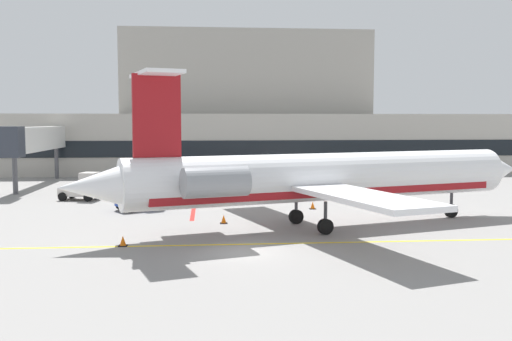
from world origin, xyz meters
The scene contains 11 objects.
ground centered at (0.00, 0.00, -0.05)m, with size 120.00×120.00×0.11m.
terminal_building centered at (1.19, 46.86, 6.43)m, with size 76.74×13.25×18.18m.
jet_bridge_west centered at (-18.76, 30.09, 4.65)m, with size 2.40×18.36×6.03m.
regional_jet centered at (5.04, 5.94, 3.07)m, with size 30.01×21.84×9.03m.
baggage_tug centered at (-6.41, 14.18, 0.95)m, with size 3.62×3.23×2.09m.
pushback_tractor centered at (-11.91, 19.93, 1.01)m, with size 3.44×2.56×2.28m.
belt_loader centered at (14.42, 25.57, 0.93)m, with size 3.65×4.06×2.04m.
fuel_tank centered at (9.24, 27.45, 1.30)m, with size 8.22×2.05×2.29m.
safety_cone_alpha centered at (-0.74, 7.98, 0.25)m, with size 0.47×0.47×0.55m.
safety_cone_charlie centered at (-6.14, 1.81, 0.25)m, with size 0.47×0.47×0.55m.
safety_cone_delta centered at (5.99, 13.44, 0.25)m, with size 0.47×0.47×0.55m.
Camera 1 is at (-1.80, -27.84, 6.42)m, focal length 40.15 mm.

